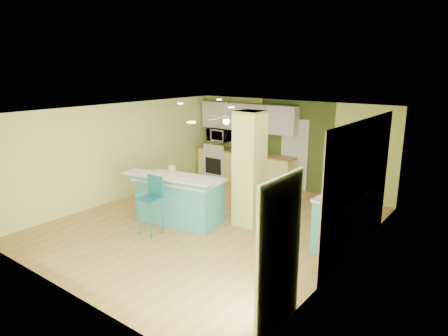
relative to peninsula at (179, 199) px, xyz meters
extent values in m
cube|color=#A67A3A|center=(0.67, 0.31, -0.54)|extent=(6.00, 7.00, 0.01)
cube|color=white|center=(0.67, 0.31, 1.97)|extent=(6.00, 7.00, 0.01)
cube|color=#D9E67B|center=(0.67, 3.81, 0.72)|extent=(6.00, 0.01, 2.50)
cube|color=#D9E67B|center=(0.67, -3.20, 0.72)|extent=(6.00, 0.01, 2.50)
cube|color=#D9E67B|center=(-2.33, 0.31, 0.72)|extent=(0.01, 7.00, 2.50)
cube|color=#D9E67B|center=(3.68, 0.31, 0.72)|extent=(0.01, 7.00, 2.50)
cube|color=#8F7452|center=(3.66, 0.91, 0.72)|extent=(0.02, 3.40, 2.50)
cube|color=#415020|center=(0.87, 3.79, 0.72)|extent=(2.20, 0.02, 2.50)
cube|color=silver|center=(0.87, 3.77, 0.47)|extent=(0.82, 0.05, 2.00)
cube|color=white|center=(3.64, -1.99, 0.52)|extent=(0.04, 1.08, 2.10)
cube|color=#BBC45B|center=(1.32, 0.81, 0.72)|extent=(0.55, 0.55, 2.50)
cube|color=#F0EA7D|center=(-0.63, 3.51, -0.08)|extent=(3.20, 0.60, 0.90)
cube|color=olive|center=(-0.63, 3.51, 0.39)|extent=(3.25, 0.63, 0.04)
cube|color=silver|center=(-1.58, 3.51, -0.08)|extent=(0.76, 0.64, 0.90)
cube|color=black|center=(-1.58, 3.18, -0.11)|extent=(0.59, 0.02, 0.50)
cube|color=silver|center=(-1.58, 3.21, 0.46)|extent=(0.76, 0.06, 0.18)
cube|color=silver|center=(-0.63, 3.63, 1.42)|extent=(3.20, 0.34, 0.80)
imported|color=silver|center=(-1.58, 3.51, 0.82)|extent=(0.70, 0.48, 0.39)
cylinder|color=silver|center=(-0.43, 2.31, 1.77)|extent=(0.03, 0.03, 0.40)
cylinder|color=silver|center=(-0.43, 2.31, 1.57)|extent=(0.24, 0.24, 0.10)
sphere|color=white|center=(-0.43, 2.31, 1.45)|extent=(0.18, 0.18, 0.18)
cylinder|color=white|center=(3.32, 1.06, 1.66)|extent=(0.01, 0.01, 0.62)
sphere|color=white|center=(3.32, 1.06, 1.35)|extent=(0.14, 0.14, 0.14)
cube|color=brown|center=(3.64, 1.11, 1.02)|extent=(0.03, 0.90, 0.70)
cube|color=teal|center=(0.00, 0.02, -0.06)|extent=(1.90, 1.17, 0.94)
cube|color=beige|center=(0.00, 0.02, 0.44)|extent=(2.02, 1.29, 0.05)
cube|color=teal|center=(0.06, -0.39, 0.53)|extent=(2.01, 0.47, 0.14)
cube|color=beige|center=(0.06, -0.39, 0.60)|extent=(2.19, 0.78, 0.04)
cylinder|color=teal|center=(-0.13, -1.09, -0.15)|extent=(0.03, 0.03, 0.77)
cylinder|color=teal|center=(0.21, -1.07, -0.15)|extent=(0.03, 0.03, 0.77)
cylinder|color=teal|center=(-0.15, -0.75, -0.15)|extent=(0.03, 0.03, 0.77)
cylinder|color=teal|center=(0.20, -0.73, -0.15)|extent=(0.03, 0.03, 0.77)
cube|color=teal|center=(0.03, -0.91, 0.26)|extent=(0.43, 0.43, 0.03)
cube|color=teal|center=(0.03, -0.73, 0.48)|extent=(0.41, 0.05, 0.43)
cube|color=teal|center=(3.37, 1.05, -0.02)|extent=(0.65, 1.58, 1.02)
cube|color=silver|center=(3.37, 1.05, 0.51)|extent=(0.70, 1.65, 0.05)
imported|color=#3C2818|center=(-0.05, 3.46, 0.44)|extent=(0.29, 0.29, 0.07)
cylinder|color=yellow|center=(-0.37, 0.16, 0.56)|extent=(0.16, 0.16, 0.19)
camera|label=1|loc=(5.89, -6.14, 2.84)|focal=32.00mm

